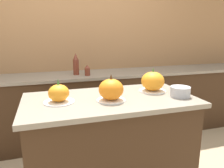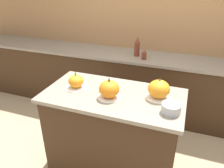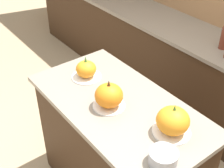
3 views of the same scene
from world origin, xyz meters
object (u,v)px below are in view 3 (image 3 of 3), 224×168
object	(u,v)px
pumpkin_cake_left	(86,70)
pumpkin_cake_right	(173,121)
mixing_bowl	(163,158)
pumpkin_cake_center	(109,96)

from	to	relation	value
pumpkin_cake_left	pumpkin_cake_right	bearing A→B (deg)	5.59
pumpkin_cake_left	pumpkin_cake_right	xyz separation A→B (m)	(0.78, 0.08, 0.02)
mixing_bowl	pumpkin_cake_center	bearing A→B (deg)	173.94
pumpkin_cake_left	pumpkin_cake_center	bearing A→B (deg)	-10.72
pumpkin_cake_right	pumpkin_cake_left	bearing A→B (deg)	-174.41
pumpkin_cake_right	mixing_bowl	world-z (taller)	pumpkin_cake_right
pumpkin_cake_center	pumpkin_cake_left	bearing A→B (deg)	169.28
pumpkin_cake_left	pumpkin_cake_center	xyz separation A→B (m)	(0.37, -0.07, 0.02)
pumpkin_cake_center	mixing_bowl	distance (m)	0.55
pumpkin_cake_left	mixing_bowl	xyz separation A→B (m)	(0.91, -0.13, -0.02)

